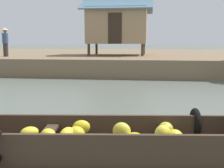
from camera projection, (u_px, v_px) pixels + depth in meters
name	position (u px, v px, depth m)	size (l,w,h in m)	color
ground_plane	(122.00, 98.00, 9.78)	(300.00, 300.00, 0.00)	#596056
riverbank_strip	(141.00, 58.00, 24.15)	(160.00, 20.00, 0.93)	#756047
banana_boat	(108.00, 136.00, 4.83)	(5.70, 2.24, 0.94)	#3D2D21
stilt_house_left	(118.00, 25.00, 19.23)	(4.35, 3.44, 3.69)	#4C3826
vendor_person	(5.00, 40.00, 17.52)	(0.44, 0.44, 1.66)	#332D28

